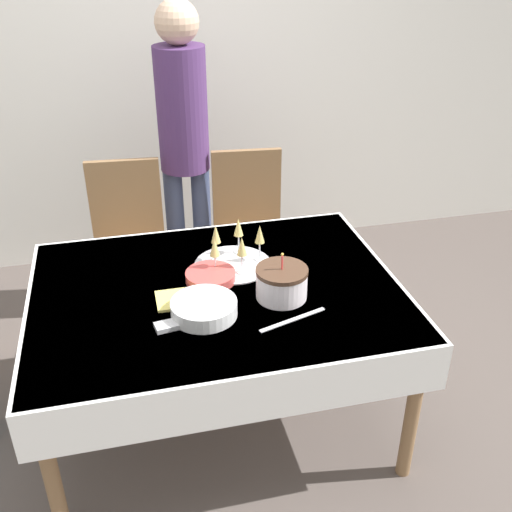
# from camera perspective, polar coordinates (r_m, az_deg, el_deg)

# --- Properties ---
(ground_plane) EXTENTS (12.00, 12.00, 0.00)m
(ground_plane) POSITION_cam_1_polar(r_m,az_deg,el_deg) (3.01, -3.33, -14.92)
(ground_plane) COLOR #564C47
(wall_back) EXTENTS (8.00, 0.05, 2.70)m
(wall_back) POSITION_cam_1_polar(r_m,az_deg,el_deg) (3.99, -8.88, 18.25)
(wall_back) COLOR silver
(wall_back) RESTS_ON ground_plane
(dining_table) EXTENTS (1.56, 1.18, 0.73)m
(dining_table) POSITION_cam_1_polar(r_m,az_deg,el_deg) (2.61, -3.73, -4.95)
(dining_table) COLOR white
(dining_table) RESTS_ON ground_plane
(dining_chair_far_left) EXTENTS (0.45, 0.45, 0.97)m
(dining_chair_far_left) POSITION_cam_1_polar(r_m,az_deg,el_deg) (3.42, -12.02, 1.46)
(dining_chair_far_left) COLOR olive
(dining_chair_far_left) RESTS_ON ground_plane
(dining_chair_far_right) EXTENTS (0.46, 0.46, 0.97)m
(dining_chair_far_right) POSITION_cam_1_polar(r_m,az_deg,el_deg) (3.49, -0.65, 2.73)
(dining_chair_far_right) COLOR olive
(dining_chair_far_right) RESTS_ON ground_plane
(birthday_cake) EXTENTS (0.21, 0.21, 0.21)m
(birthday_cake) POSITION_cam_1_polar(r_m,az_deg,el_deg) (2.46, 2.46, -2.57)
(birthday_cake) COLOR white
(birthday_cake) RESTS_ON dining_table
(champagne_tray) EXTENTS (0.35, 0.35, 0.18)m
(champagne_tray) POSITION_cam_1_polar(r_m,az_deg,el_deg) (2.68, -2.15, 0.51)
(champagne_tray) COLOR silver
(champagne_tray) RESTS_ON dining_table
(plate_stack_main) EXTENTS (0.26, 0.26, 0.06)m
(plate_stack_main) POSITION_cam_1_polar(r_m,az_deg,el_deg) (2.37, -4.98, -4.99)
(plate_stack_main) COLOR white
(plate_stack_main) RESTS_ON dining_table
(plate_stack_dessert) EXTENTS (0.22, 0.22, 0.04)m
(plate_stack_dessert) POSITION_cam_1_polar(r_m,az_deg,el_deg) (2.59, -4.36, -1.96)
(plate_stack_dessert) COLOR #CC4C47
(plate_stack_dessert) RESTS_ON dining_table
(cake_knife) EXTENTS (0.29, 0.11, 0.00)m
(cake_knife) POSITION_cam_1_polar(r_m,az_deg,el_deg) (2.36, 3.52, -6.08)
(cake_knife) COLOR silver
(cake_knife) RESTS_ON dining_table
(fork_pile) EXTENTS (0.18, 0.09, 0.02)m
(fork_pile) POSITION_cam_1_polar(r_m,az_deg,el_deg) (2.34, -7.54, -6.41)
(fork_pile) COLOR silver
(fork_pile) RESTS_ON dining_table
(napkin_pile) EXTENTS (0.15, 0.15, 0.01)m
(napkin_pile) POSITION_cam_1_polar(r_m,az_deg,el_deg) (2.48, -7.76, -4.13)
(napkin_pile) COLOR #E0D166
(napkin_pile) RESTS_ON dining_table
(person_standing) EXTENTS (0.28, 0.28, 1.76)m
(person_standing) POSITION_cam_1_polar(r_m,az_deg,el_deg) (3.42, -6.93, 11.74)
(person_standing) COLOR #3F4C72
(person_standing) RESTS_ON ground_plane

